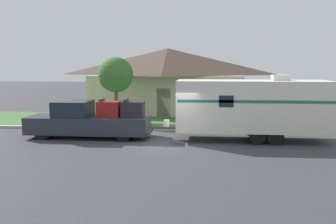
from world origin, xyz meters
TOP-DOWN VIEW (x-y plane):
  - ground_plane at (0.00, 0.00)m, footprint 120.00×120.00m
  - curb_strip at (0.00, 3.75)m, footprint 80.00×0.30m
  - lawn_strip at (0.00, 7.40)m, footprint 80.00×7.00m
  - house_across_street at (-1.37, 12.43)m, footprint 12.42×6.96m
  - pickup_truck at (-4.47, 1.39)m, footprint 6.49×2.07m
  - travel_trailer at (3.94, 1.39)m, footprint 8.76×2.41m
  - mailbox at (-4.40, 4.78)m, footprint 0.48×0.20m
  - tree_in_yard at (-4.32, 6.89)m, footprint 2.35×2.35m

SIDE VIEW (x-z plane):
  - ground_plane at x=0.00m, z-range 0.00..0.00m
  - lawn_strip at x=0.00m, z-range 0.00..0.03m
  - curb_strip at x=0.00m, z-range 0.00..0.14m
  - pickup_truck at x=-4.47m, z-range -0.13..1.91m
  - mailbox at x=-4.40m, z-range 0.35..1.64m
  - travel_trailer at x=3.94m, z-range 0.11..3.43m
  - house_across_street at x=-1.37m, z-range 0.10..5.17m
  - tree_in_yard at x=-4.32m, z-range 0.96..5.28m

